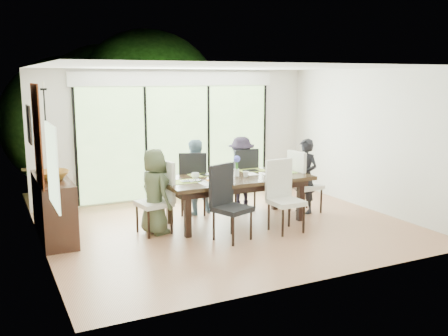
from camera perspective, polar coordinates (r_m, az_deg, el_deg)
name	(u,v)px	position (r m, az deg, el deg)	size (l,w,h in m)	color
floor	(230,228)	(8.58, 0.73, -6.89)	(6.00, 5.00, 0.01)	brown
ceiling	(231,67)	(8.20, 0.78, 11.51)	(6.00, 5.00, 0.01)	white
wall_back	(177,134)	(10.57, -5.37, 3.85)	(6.00, 0.02, 2.70)	silver
wall_front	(323,176)	(6.18, 11.26, -0.95)	(6.00, 0.02, 2.70)	beige
wall_left	(39,163)	(7.45, -20.41, 0.52)	(0.02, 5.00, 2.70)	silver
wall_right	(371,140)	(9.99, 16.40, 3.10)	(0.02, 5.00, 2.70)	beige
glass_doors	(178,142)	(10.55, -5.28, 3.02)	(4.20, 0.02, 2.30)	#598C3F
blinds_header	(177,79)	(10.45, -5.38, 10.10)	(4.40, 0.06, 0.28)	white
mullion_a	(76,148)	(10.00, -16.59, 2.23)	(0.05, 0.04, 2.30)	black
mullion_b	(146,144)	(10.32, -8.90, 2.77)	(0.05, 0.04, 2.30)	black
mullion_c	(209,140)	(10.80, -1.78, 3.23)	(0.05, 0.04, 2.30)	black
mullion_d	(264,137)	(11.44, 4.64, 3.60)	(0.05, 0.04, 2.30)	black
side_window	(52,166)	(6.25, -19.02, 0.22)	(0.02, 0.90, 1.00)	#8CAD7F
deck	(165,191)	(11.63, -6.80, -2.58)	(6.00, 1.80, 0.10)	brown
rail_top	(153,160)	(12.26, -8.09, 0.92)	(6.00, 0.08, 0.06)	brown
foliage_left	(68,123)	(12.71, -17.37, 4.93)	(3.20, 3.20, 3.20)	#14380F
foliage_mid	(148,105)	(13.77, -8.69, 7.16)	(4.00, 4.00, 4.00)	#14380F
foliage_right	(221,124)	(13.72, -0.40, 5.01)	(2.80, 2.80, 2.80)	#14380F
foliage_far	(105,111)	(14.19, -13.40, 6.37)	(3.60, 3.60, 3.60)	#14380F
table_top	(236,179)	(8.74, 1.33, -1.22)	(2.62, 1.20, 0.07)	black
table_apron	(235,184)	(8.76, 1.32, -1.85)	(2.40, 0.98, 0.11)	black
table_leg_fl	(188,214)	(8.02, -4.18, -5.32)	(0.10, 0.10, 0.75)	black
table_leg_fr	(300,200)	(9.02, 8.70, -3.65)	(0.10, 0.10, 0.75)	black
table_leg_bl	(169,202)	(8.80, -6.26, -3.94)	(0.10, 0.10, 0.75)	black
table_leg_br	(275,190)	(9.71, 5.83, -2.56)	(0.10, 0.10, 0.75)	black
chair_left_end	(154,198)	(8.22, -8.04, -3.39)	(0.50, 0.50, 1.20)	silver
chair_right_end	(306,181)	(9.54, 9.36, -1.51)	(0.50, 0.50, 1.20)	silver
chair_far_left	(193,182)	(9.35, -3.52, -1.63)	(0.50, 0.50, 1.20)	black
chair_far_right	(241,178)	(9.77, 1.91, -1.10)	(0.50, 0.50, 1.20)	black
chair_near_left	(232,203)	(7.81, 0.97, -4.03)	(0.50, 0.50, 1.20)	black
chair_near_right	(287,196)	(8.29, 7.16, -3.25)	(0.50, 0.50, 1.20)	silver
person_left_end	(155,191)	(8.20, -7.92, -2.68)	(0.66, 0.41, 1.41)	#454F35
person_right_end	(305,176)	(9.51, 9.28, -0.91)	(0.66, 0.41, 1.41)	black
person_far_left	(194,177)	(9.31, -3.48, -1.03)	(0.66, 0.41, 1.41)	#7798AC
person_far_right	(241,173)	(9.73, 1.97, -0.53)	(0.66, 0.41, 1.41)	black
placemat_left	(185,181)	(8.35, -4.48, -1.55)	(0.48, 0.35, 0.01)	#92AC3D
placemat_right	(282,172)	(9.20, 6.60, -0.47)	(0.48, 0.35, 0.01)	#77A43A
placemat_far_l	(203,175)	(8.90, -2.43, -0.78)	(0.48, 0.35, 0.01)	#8FA33A
placemat_far_r	(252,170)	(9.33, 3.21, -0.26)	(0.48, 0.35, 0.01)	#97AD3E
placemat_paper	(214,183)	(8.23, -1.13, -1.69)	(0.48, 0.35, 0.01)	white
tablet_far_l	(209,174)	(8.89, -1.71, -0.72)	(0.28, 0.20, 0.01)	black
tablet_far_r	(251,170)	(9.27, 3.09, -0.29)	(0.26, 0.19, 0.01)	black
papers	(271,174)	(9.03, 5.43, -0.67)	(0.33, 0.24, 0.00)	white
platter_base	(214,182)	(8.23, -1.13, -1.58)	(0.28, 0.28, 0.03)	white
platter_snacks	(214,181)	(8.23, -1.13, -1.44)	(0.22, 0.22, 0.02)	orange
vase	(237,172)	(8.79, 1.47, -0.51)	(0.09, 0.09, 0.13)	silver
hyacinth_stems	(237,165)	(8.76, 1.47, 0.33)	(0.04, 0.04, 0.17)	#337226
hyacinth_blooms	(237,159)	(8.75, 1.48, 1.04)	(0.12, 0.12, 0.12)	#5556D5
laptop	(193,181)	(8.29, -3.59, -1.54)	(0.36, 0.23, 0.03)	silver
cup_a	(195,176)	(8.57, -3.30, -0.89)	(0.14, 0.14, 0.10)	white
cup_b	(246,174)	(8.71, 2.51, -0.72)	(0.11, 0.11, 0.10)	white
cup_c	(272,169)	(9.20, 5.48, -0.15)	(0.14, 0.14, 0.10)	white
book	(247,175)	(8.89, 2.61, -0.75)	(0.18, 0.24, 0.02)	white
sideboard	(54,208)	(8.43, -18.90, -4.30)	(0.49, 1.73, 0.97)	black
bowl	(52,175)	(8.22, -19.03, -0.75)	(0.52, 0.52, 0.13)	olive
candlestick_base	(49,173)	(8.67, -19.39, -0.50)	(0.11, 0.11, 0.04)	black
candlestick_shaft	(46,131)	(8.57, -19.66, 3.98)	(0.03, 0.03, 1.35)	black
candlestick_pan	(43,89)	(8.53, -19.93, 8.46)	(0.11, 0.11, 0.03)	black
candle	(43,85)	(8.53, -19.96, 8.90)	(0.04, 0.04, 0.11)	silver
tapestry	(37,135)	(7.80, -20.57, 3.52)	(0.02, 1.00, 1.50)	#993916
art_frame	(29,124)	(9.09, -21.40, 4.66)	(0.03, 0.55, 0.65)	black
art_canvas	(30,124)	(9.09, -21.27, 4.67)	(0.01, 0.45, 0.55)	#194B50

